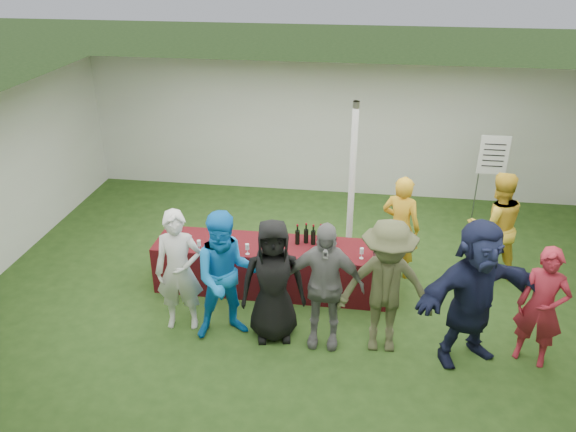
# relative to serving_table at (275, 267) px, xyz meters

# --- Properties ---
(ground) EXTENTS (60.00, 60.00, 0.00)m
(ground) POSITION_rel_serving_table_xyz_m (0.57, -0.19, -0.38)
(ground) COLOR #284719
(ground) RESTS_ON ground
(tent) EXTENTS (10.00, 10.00, 10.00)m
(tent) POSITION_rel_serving_table_xyz_m (1.07, 1.01, 0.98)
(tent) COLOR white
(tent) RESTS_ON ground
(serving_table) EXTENTS (3.60, 0.80, 0.75)m
(serving_table) POSITION_rel_serving_table_xyz_m (0.00, 0.00, 0.00)
(serving_table) COLOR #5D0F12
(serving_table) RESTS_ON ground
(wine_bottles) EXTENTS (0.59, 0.13, 0.32)m
(wine_bottles) POSITION_rel_serving_table_xyz_m (0.57, 0.12, 0.50)
(wine_bottles) COLOR black
(wine_bottles) RESTS_ON serving_table
(wine_glasses) EXTENTS (2.71, 0.17, 0.16)m
(wine_glasses) POSITION_rel_serving_table_xyz_m (-0.43, -0.25, 0.49)
(wine_glasses) COLOR silver
(wine_glasses) RESTS_ON serving_table
(water_bottle) EXTENTS (0.07, 0.07, 0.23)m
(water_bottle) POSITION_rel_serving_table_xyz_m (0.00, 0.08, 0.48)
(water_bottle) COLOR silver
(water_bottle) RESTS_ON serving_table
(bar_towel) EXTENTS (0.25, 0.18, 0.03)m
(bar_towel) POSITION_rel_serving_table_xyz_m (1.58, 0.05, 0.39)
(bar_towel) COLOR white
(bar_towel) RESTS_ON serving_table
(dump_bucket) EXTENTS (0.25, 0.25, 0.18)m
(dump_bucket) POSITION_rel_serving_table_xyz_m (1.57, -0.22, 0.46)
(dump_bucket) COLOR slate
(dump_bucket) RESTS_ON serving_table
(wine_list_sign) EXTENTS (0.50, 0.03, 1.80)m
(wine_list_sign) POSITION_rel_serving_table_xyz_m (3.47, 2.48, 0.94)
(wine_list_sign) COLOR slate
(wine_list_sign) RESTS_ON ground
(staff_pourer) EXTENTS (0.72, 0.60, 1.68)m
(staff_pourer) POSITION_rel_serving_table_xyz_m (1.86, 0.68, 0.46)
(staff_pourer) COLOR gold
(staff_pourer) RESTS_ON ground
(staff_back) EXTENTS (0.97, 0.82, 1.76)m
(staff_back) POSITION_rel_serving_table_xyz_m (3.29, 0.85, 0.51)
(staff_back) COLOR yellow
(staff_back) RESTS_ON ground
(customer_0) EXTENTS (0.69, 0.51, 1.74)m
(customer_0) POSITION_rel_serving_table_xyz_m (-1.11, -1.08, 0.50)
(customer_0) COLOR silver
(customer_0) RESTS_ON ground
(customer_1) EXTENTS (1.07, 0.96, 1.82)m
(customer_1) POSITION_rel_serving_table_xyz_m (-0.44, -1.17, 0.53)
(customer_1) COLOR #137CD7
(customer_1) RESTS_ON ground
(customer_2) EXTENTS (0.94, 0.71, 1.72)m
(customer_2) POSITION_rel_serving_table_xyz_m (0.17, -1.13, 0.49)
(customer_2) COLOR black
(customer_2) RESTS_ON ground
(customer_3) EXTENTS (1.04, 0.45, 1.77)m
(customer_3) POSITION_rel_serving_table_xyz_m (0.83, -1.17, 0.51)
(customer_3) COLOR slate
(customer_3) RESTS_ON ground
(customer_4) EXTENTS (1.22, 0.73, 1.85)m
(customer_4) POSITION_rel_serving_table_xyz_m (1.61, -1.18, 0.55)
(customer_4) COLOR #474A2C
(customer_4) RESTS_ON ground
(customer_5) EXTENTS (1.87, 1.34, 1.95)m
(customer_5) POSITION_rel_serving_table_xyz_m (2.66, -1.22, 0.60)
(customer_5) COLOR #171C38
(customer_5) RESTS_ON ground
(customer_6) EXTENTS (0.69, 0.59, 1.61)m
(customer_6) POSITION_rel_serving_table_xyz_m (3.49, -1.16, 0.43)
(customer_6) COLOR maroon
(customer_6) RESTS_ON ground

